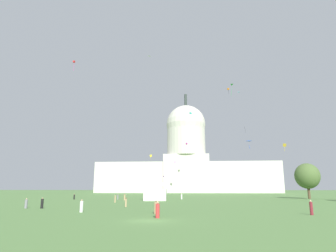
# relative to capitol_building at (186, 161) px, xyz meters

# --- Properties ---
(ground_plane) EXTENTS (800.00, 800.00, 0.00)m
(ground_plane) POSITION_rel_capitol_building_xyz_m (-0.39, -163.41, -21.02)
(ground_plane) COLOR #567F42
(capitol_building) EXTENTS (119.61, 26.89, 68.07)m
(capitol_building) POSITION_rel_capitol_building_xyz_m (0.00, 0.00, 0.00)
(capitol_building) COLOR beige
(capitol_building) RESTS_ON ground_plane
(event_tent) EXTENTS (6.25, 5.56, 5.41)m
(event_tent) POSITION_rel_capitol_building_xyz_m (-5.91, -117.24, -18.35)
(event_tent) COLOR white
(event_tent) RESTS_ON ground_plane
(tree_east_near) EXTENTS (9.43, 9.29, 10.60)m
(tree_east_near) POSITION_rel_capitol_building_xyz_m (38.69, -102.00, -14.27)
(tree_east_near) COLOR brown
(tree_east_near) RESTS_ON ground_plane
(person_grey_near_tree_east) EXTENTS (0.62, 0.62, 1.60)m
(person_grey_near_tree_east) POSITION_rel_capitol_building_xyz_m (-23.10, -147.52, -20.30)
(person_grey_near_tree_east) COLOR gray
(person_grey_near_tree_east) RESTS_ON ground_plane
(person_black_back_center) EXTENTS (0.60, 0.60, 1.71)m
(person_black_back_center) POSITION_rel_capitol_building_xyz_m (-20.40, -147.52, -20.24)
(person_black_back_center) COLOR black
(person_black_back_center) RESTS_ON ground_plane
(person_red_lawn_far_right) EXTENTS (0.48, 0.48, 1.78)m
(person_red_lawn_far_right) POSITION_rel_capitol_building_xyz_m (-0.06, -160.69, -20.21)
(person_red_lawn_far_right) COLOR red
(person_red_lawn_far_right) RESTS_ON ground_plane
(person_tan_mid_right) EXTENTS (0.53, 0.53, 1.66)m
(person_tan_mid_right) POSITION_rel_capitol_building_xyz_m (-0.89, -155.62, -20.27)
(person_tan_mid_right) COLOR tan
(person_tan_mid_right) RESTS_ON ground_plane
(person_tan_back_left) EXTENTS (0.47, 0.47, 1.64)m
(person_tan_back_left) POSITION_rel_capitol_building_xyz_m (-13.70, -127.93, -20.26)
(person_tan_back_left) COLOR tan
(person_tan_back_left) RESTS_ON ground_plane
(person_white_near_tree_west) EXTENTS (0.59, 0.59, 1.67)m
(person_white_near_tree_west) POSITION_rel_capitol_building_xyz_m (0.62, -108.78, -20.26)
(person_white_near_tree_west) COLOR silver
(person_white_near_tree_west) RESTS_ON ground_plane
(person_tan_deep_crowd) EXTENTS (0.40, 0.40, 1.61)m
(person_tan_deep_crowd) POSITION_rel_capitol_building_xyz_m (-7.80, -142.64, -20.26)
(person_tan_deep_crowd) COLOR tan
(person_tan_deep_crowd) RESTS_ON ground_plane
(person_white_mid_center) EXTENTS (0.52, 0.52, 1.68)m
(person_white_mid_center) POSITION_rel_capitol_building_xyz_m (-11.31, -154.04, -20.25)
(person_white_mid_center) COLOR silver
(person_white_mid_center) RESTS_ON ground_plane
(person_grey_lawn_far_left) EXTENTS (0.52, 0.52, 1.49)m
(person_grey_lawn_far_left) POSITION_rel_capitol_building_xyz_m (-17.44, -111.24, -20.34)
(person_grey_lawn_far_left) COLOR gray
(person_grey_lawn_far_left) RESTS_ON ground_plane
(person_black_aisle_center) EXTENTS (0.53, 0.53, 1.54)m
(person_black_aisle_center) POSITION_rel_capitol_building_xyz_m (-30.03, -111.70, -20.32)
(person_black_aisle_center) COLOR black
(person_black_aisle_center) RESTS_ON ground_plane
(person_maroon_front_center) EXTENTS (0.44, 0.44, 1.77)m
(person_maroon_front_center) POSITION_rel_capitol_building_xyz_m (18.32, -155.51, -20.20)
(person_maroon_front_center) COLOR maroon
(person_maroon_front_center) RESTS_ON ground_plane
(person_purple_edge_west) EXTENTS (0.58, 0.58, 1.57)m
(person_purple_edge_west) POSITION_rel_capitol_building_xyz_m (-7.70, -106.41, -20.31)
(person_purple_edge_west) COLOR #703D93
(person_purple_edge_west) RESTS_ON ground_plane
(person_tan_back_right) EXTENTS (0.61, 0.61, 1.74)m
(person_tan_back_right) POSITION_rel_capitol_building_xyz_m (-14.26, -116.35, -20.23)
(person_tan_back_right) COLOR tan
(person_tan_back_right) RESTS_ON ground_plane
(kite_red_high) EXTENTS (0.74, 0.74, 3.83)m
(kite_red_high) POSITION_rel_capitol_building_xyz_m (-38.16, -100.60, 26.77)
(kite_red_high) COLOR red
(kite_orange_high) EXTENTS (1.22, 1.22, 3.61)m
(kite_orange_high) POSITION_rel_capitol_building_xyz_m (24.99, -37.16, 37.12)
(kite_orange_high) COLOR orange
(kite_gold_low) EXTENTS (0.99, 0.80, 2.62)m
(kite_gold_low) POSITION_rel_capitol_building_xyz_m (35.06, -94.89, -3.79)
(kite_gold_low) COLOR gold
(kite_yellow_mid) EXTENTS (1.22, 0.42, 3.38)m
(kite_yellow_mid) POSITION_rel_capitol_building_xyz_m (-18.14, -42.47, -1.24)
(kite_yellow_mid) COLOR yellow
(kite_cyan_high) EXTENTS (1.22, 1.09, 0.27)m
(kite_cyan_high) POSITION_rel_capitol_building_xyz_m (30.58, -39.02, 33.91)
(kite_cyan_high) COLOR #33BCDB
(kite_black_high) EXTENTS (0.51, 0.62, 3.65)m
(kite_black_high) POSITION_rel_capitol_building_xyz_m (34.47, -29.32, 15.64)
(kite_black_high) COLOR black
(kite_turquoise_high) EXTENTS (1.17, 1.22, 1.14)m
(kite_turquoise_high) POSITION_rel_capitol_building_xyz_m (3.47, -57.32, 18.11)
(kite_turquoise_high) COLOR teal
(kite_magenta_mid) EXTENTS (1.13, 1.16, 4.40)m
(kite_magenta_mid) POSITION_rel_capitol_building_xyz_m (0.87, -30.81, 6.97)
(kite_magenta_mid) COLOR #D1339E
(kite_green_high) EXTENTS (1.04, 1.81, 4.08)m
(kite_green_high) POSITION_rel_capitol_building_xyz_m (17.44, -98.72, 16.60)
(kite_green_high) COLOR green
(kite_pink_low) EXTENTS (1.03, 0.63, 2.98)m
(kite_pink_low) POSITION_rel_capitol_building_xyz_m (-3.70, -67.32, -6.85)
(kite_pink_low) COLOR pink
(kite_violet_low) EXTENTS (0.62, 0.86, 0.93)m
(kite_violet_low) POSITION_rel_capitol_building_xyz_m (-12.46, -29.20, -11.44)
(kite_violet_low) COLOR purple
(kite_blue_low) EXTENTS (1.53, 1.07, 2.02)m
(kite_blue_low) POSITION_rel_capitol_building_xyz_m (20.07, -111.65, -5.31)
(kite_blue_low) COLOR blue
(kite_white_high) EXTENTS (1.23, 1.01, 0.20)m
(kite_white_high) POSITION_rel_capitol_building_xyz_m (-10.57, -100.01, 28.08)
(kite_white_high) COLOR white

